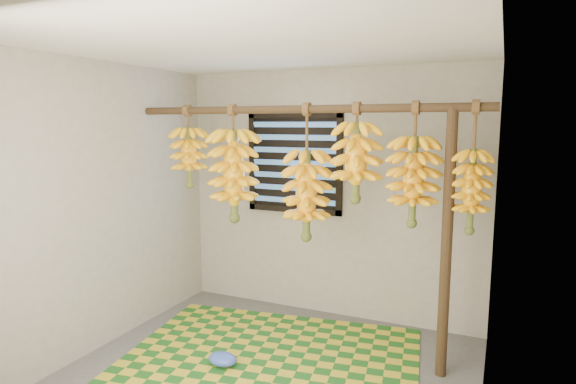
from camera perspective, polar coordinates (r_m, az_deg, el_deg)
The scene contains 15 objects.
ceiling at distance 3.31m, azimuth -4.09°, elevation 17.08°, with size 3.00×3.00×0.01m, color silver.
wall_back at distance 4.70m, azimuth 4.78°, elevation -0.30°, with size 3.00×0.01×2.40m, color gray.
wall_left at distance 4.25m, azimuth -22.07°, elevation -1.78°, with size 0.01×3.00×2.40m, color gray.
wall_right at distance 2.97m, azimuth 22.87°, elevation -5.95°, with size 0.01×3.00×2.40m, color gray.
window at distance 4.77m, azimuth 0.74°, elevation 3.47°, with size 1.00×0.04×1.00m.
hanging_pole at distance 3.90m, azimuth 0.92°, elevation 9.77°, with size 0.06×0.06×3.00m, color #44301C.
support_post at distance 3.71m, azimuth 18.27°, elevation -6.15°, with size 0.08×0.08×2.00m, color #44301C.
woven_mat at distance 4.08m, azimuth -2.35°, elevation -19.38°, with size 2.32×1.86×0.01m, color #1B5819.
plastic_bag at distance 4.02m, azimuth -7.76°, elevation -19.03°, with size 0.24×0.17×0.10m, color blue.
banana_bunch_a at distance 4.43m, azimuth -11.64°, elevation 4.07°, with size 0.32×0.32×0.73m.
banana_bunch_b at distance 4.19m, azimuth -6.44°, elevation 1.95°, with size 0.40×0.40×1.00m.
banana_bunch_c at distance 3.91m, azimuth 2.21°, elevation -0.34°, with size 0.38×0.38×1.11m.
banana_bunch_d at distance 3.74m, azimuth 8.06°, elevation 3.53°, with size 0.37×0.37×0.76m.
banana_bunch_e at distance 3.66m, azimuth 14.62°, elevation 1.23°, with size 0.37×0.37×0.92m.
banana_bunch_f at distance 3.62m, azimuth 20.92°, elevation 0.10°, with size 0.26×0.26×0.94m.
Camera 1 is at (1.55, -2.88, 1.89)m, focal length 30.00 mm.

